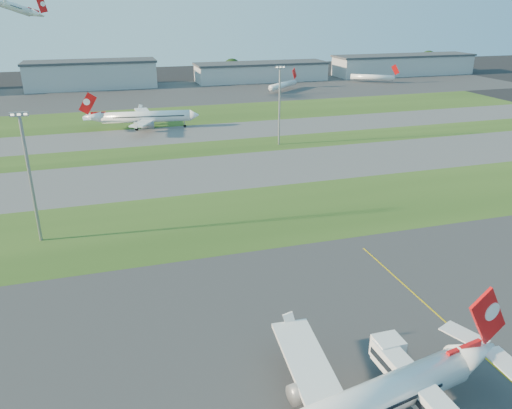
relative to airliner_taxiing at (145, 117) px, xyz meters
name	(u,v)px	position (x,y,z in m)	size (l,w,h in m)	color
ground	(436,348)	(25.64, -144.73, -4.45)	(700.00, 700.00, 0.00)	black
apron_near	(436,348)	(25.64, -144.73, -4.44)	(300.00, 70.00, 0.01)	#333335
grass_strip_a	(298,210)	(25.64, -92.73, -4.44)	(300.00, 34.00, 0.01)	#254316
taxiway_a	(256,168)	(25.64, -59.73, -4.44)	(300.00, 32.00, 0.01)	#515154
grass_strip_b	(234,146)	(25.64, -34.73, -4.44)	(300.00, 18.00, 0.01)	#254316
taxiway_b	(219,132)	(25.64, -12.73, -4.44)	(300.00, 26.00, 0.01)	#515154
grass_strip_c	(202,114)	(25.64, 20.27, -4.44)	(300.00, 40.00, 0.01)	#254316
apron_far	(181,93)	(25.64, 80.27, -4.44)	(400.00, 80.00, 0.01)	#333335
yellow_line	(467,342)	(30.64, -144.73, -4.45)	(0.25, 60.00, 0.02)	gold
airliner_taxiing	(145,117)	(0.00, 0.00, 0.00)	(40.52, 34.17, 12.67)	white
mini_jet_near	(283,85)	(80.40, 69.56, -1.17)	(22.71, 20.09, 9.48)	white
mini_jet_far	(373,77)	(143.11, 83.64, -1.17)	(25.39, 16.25, 9.48)	white
light_mast_west	(29,170)	(-29.36, -92.73, 10.36)	(3.20, 0.70, 25.80)	gray
light_mast_centre	(280,100)	(40.64, -36.73, 10.36)	(3.20, 0.70, 25.80)	gray
hangar_west	(92,74)	(-19.36, 110.27, 3.19)	(71.40, 23.00, 15.20)	#97999E
hangar_east	(261,72)	(80.64, 110.27, 1.19)	(81.60, 23.00, 11.20)	#97999E
hangar_far_east	(403,65)	(180.64, 110.27, 2.19)	(96.90, 23.00, 13.20)	#97999E
tree_mid_west	(136,74)	(5.64, 121.27, 1.39)	(9.90, 9.90, 10.80)	black
tree_mid_east	(232,68)	(65.64, 124.27, 2.36)	(11.55, 11.55, 12.60)	black
tree_east	(341,65)	(140.64, 122.27, 1.71)	(10.45, 10.45, 11.40)	black
tree_far_east	(428,60)	(210.64, 126.27, 3.01)	(12.65, 12.65, 13.80)	black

